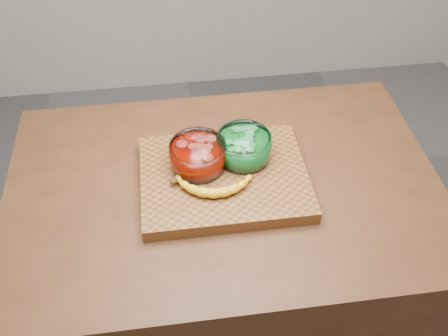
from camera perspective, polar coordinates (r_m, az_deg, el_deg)
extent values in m
plane|color=#545358|center=(2.13, 0.00, -18.51)|extent=(3.50, 3.50, 0.00)
cube|color=#472715|center=(1.73, 0.00, -11.94)|extent=(1.20, 0.80, 0.90)
cube|color=brown|center=(1.36, 0.00, -1.18)|extent=(0.45, 0.35, 0.04)
cylinder|color=white|center=(1.35, -2.99, 1.46)|extent=(0.15, 0.15, 0.07)
cylinder|color=#C11000|center=(1.36, -2.97, 1.14)|extent=(0.13, 0.13, 0.04)
cylinder|color=#F45D4D|center=(1.33, -3.02, 2.05)|extent=(0.12, 0.12, 0.02)
cylinder|color=white|center=(1.37, 2.27, 2.44)|extent=(0.15, 0.15, 0.07)
cylinder|color=#169631|center=(1.38, 2.25, 2.13)|extent=(0.13, 0.13, 0.04)
cylinder|color=#6DE87A|center=(1.36, 2.29, 3.03)|extent=(0.12, 0.12, 0.02)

